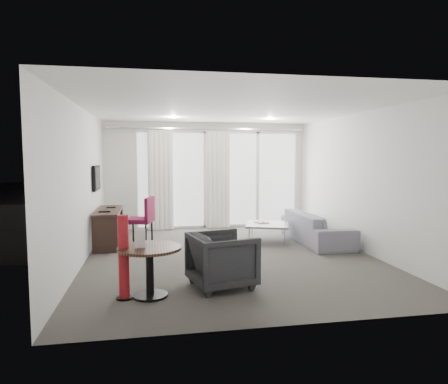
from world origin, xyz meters
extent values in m
cube|color=#4A4741|center=(0.00, 0.00, 0.00)|extent=(5.00, 6.00, 0.00)
cube|color=white|center=(0.00, 0.00, 2.60)|extent=(5.00, 6.00, 0.00)
cube|color=silver|center=(-2.50, 0.00, 1.30)|extent=(0.00, 6.00, 2.60)
cube|color=silver|center=(2.50, 0.00, 1.30)|extent=(0.00, 6.00, 2.60)
cube|color=silver|center=(0.00, -3.00, 1.30)|extent=(5.00, 0.00, 2.60)
cylinder|color=#FFE0B2|center=(-0.90, 1.60, 2.59)|extent=(0.12, 0.12, 0.02)
cylinder|color=#FFE0B2|center=(1.20, 1.60, 2.59)|extent=(0.12, 0.12, 0.02)
cylinder|color=maroon|center=(-1.72, -1.86, 0.53)|extent=(0.27, 0.27, 1.06)
imported|color=#27272A|center=(-0.43, -1.63, 0.37)|extent=(0.98, 0.96, 0.75)
imported|color=gray|center=(1.99, 0.83, 0.31)|extent=(0.83, 2.12, 0.62)
cube|color=#4D4D50|center=(0.30, 4.50, -0.06)|extent=(5.60, 3.00, 0.12)
camera|label=1|loc=(-1.36, -6.89, 1.79)|focal=32.00mm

